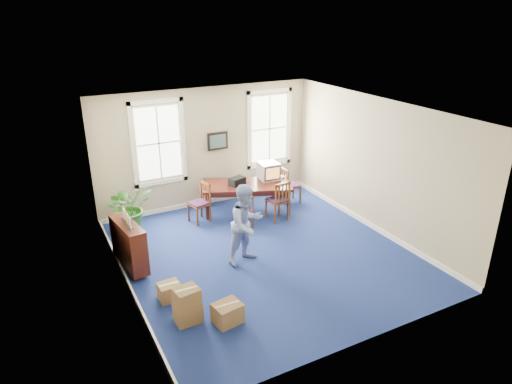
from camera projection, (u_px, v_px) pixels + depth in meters
name	position (u px, v px, depth m)	size (l,w,h in m)	color
floor	(265.00, 254.00, 10.11)	(6.50, 6.50, 0.00)	navy
ceiling	(266.00, 111.00, 8.91)	(6.50, 6.50, 0.00)	white
wall_back	(207.00, 147.00, 12.18)	(6.50, 6.50, 0.00)	tan
wall_front	(369.00, 257.00, 6.84)	(6.50, 6.50, 0.00)	tan
wall_left	(119.00, 215.00, 8.22)	(6.50, 6.50, 0.00)	tan
wall_right	(376.00, 165.00, 10.80)	(6.50, 6.50, 0.00)	tan
baseboard_back	(209.00, 201.00, 12.73)	(6.00, 0.04, 0.12)	white
baseboard_left	(130.00, 287.00, 8.81)	(0.04, 6.50, 0.12)	white
baseboard_right	(369.00, 224.00, 11.37)	(0.04, 6.50, 0.12)	white
window_left	(159.00, 143.00, 11.49)	(1.40, 0.12, 2.20)	white
window_right	(269.00, 129.00, 12.86)	(1.40, 0.12, 2.20)	white
wall_picture	(218.00, 141.00, 12.21)	(0.58, 0.06, 0.48)	black
conference_table	(247.00, 198.00, 12.09)	(2.30, 1.05, 0.78)	#451911
crt_tv	(269.00, 171.00, 12.19)	(0.50, 0.55, 0.46)	#B7B7BC
game_console	(280.00, 177.00, 12.36)	(0.17, 0.21, 0.05)	white
equipment_bag	(237.00, 181.00, 11.83)	(0.41, 0.26, 0.20)	black
chair_near_left	(244.00, 210.00, 11.23)	(0.39, 0.39, 0.87)	brown
chair_near_right	(277.00, 200.00, 11.60)	(0.48, 0.48, 1.06)	brown
chair_end_left	(199.00, 203.00, 11.46)	(0.46, 0.46, 1.02)	brown
chair_end_right	(291.00, 185.00, 12.63)	(0.45, 0.45, 1.01)	brown
man	(246.00, 224.00, 9.52)	(0.85, 0.66, 1.75)	#8598D1
credenza	(129.00, 247.00, 9.40)	(0.35, 1.23, 0.96)	#451911
brochure_rack	(127.00, 220.00, 9.18)	(0.10, 0.59, 0.26)	#99999E
potted_plant	(129.00, 207.00, 10.98)	(1.10, 0.95, 1.22)	#245B1B
cardboard_boxes	(195.00, 299.00, 7.98)	(1.20, 1.20, 0.69)	olive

